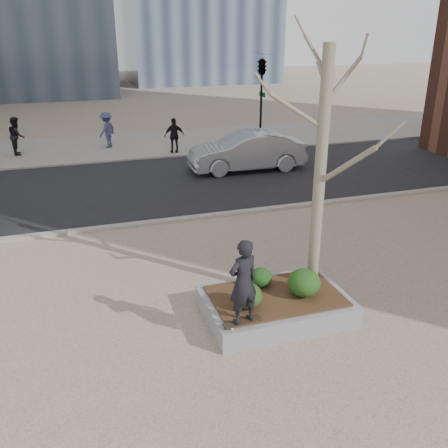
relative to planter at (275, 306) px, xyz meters
name	(u,v)px	position (x,y,z in m)	size (l,w,h in m)	color
ground	(231,323)	(-1.00, 0.00, -0.23)	(120.00, 120.00, 0.00)	tan
street	(148,185)	(-1.00, 10.00, -0.21)	(60.00, 8.00, 0.02)	black
far_sidewalk	(124,146)	(-1.00, 17.00, -0.21)	(60.00, 6.00, 0.02)	gray
planter	(275,306)	(0.00, 0.00, 0.00)	(3.00, 2.00, 0.45)	gray
planter_mulch	(276,296)	(0.00, 0.00, 0.25)	(2.70, 1.70, 0.04)	#382314
sycamore_tree	(323,134)	(1.00, 0.30, 3.56)	(2.80, 2.80, 6.60)	gray
shrub_left	(247,296)	(-0.75, -0.26, 0.52)	(0.61, 0.61, 0.52)	#173310
shrub_middle	(261,277)	(-0.16, 0.47, 0.47)	(0.49, 0.49, 0.42)	#123511
shrub_right	(304,283)	(0.55, -0.18, 0.56)	(0.69, 0.69, 0.59)	#133C13
skateboard	(242,323)	(-1.03, -0.77, 0.26)	(0.78, 0.20, 0.07)	black
skateboarder	(243,282)	(-1.03, -0.77, 1.15)	(0.62, 0.41, 1.69)	black
car_silver	(247,151)	(3.38, 10.82, 0.60)	(1.69, 4.86, 1.60)	#919399
pedestrian_a	(17,136)	(-5.95, 16.71, 0.68)	(0.85, 0.67, 1.76)	black
pedestrian_b	(107,130)	(-1.78, 16.86, 0.67)	(1.13, 0.65, 1.75)	#394268
pedestrian_c	(174,136)	(1.15, 14.70, 0.62)	(0.97, 0.40, 1.65)	black
traffic_light_far	(261,102)	(5.50, 14.60, 2.02)	(0.60, 2.48, 4.50)	black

